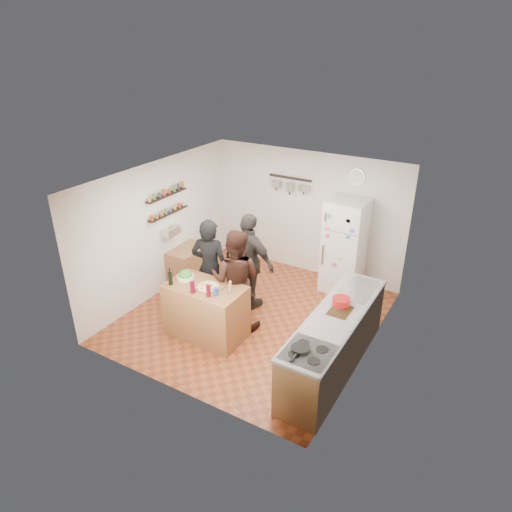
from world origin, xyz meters
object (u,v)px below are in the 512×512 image
Objects in this scene: fridge at (344,246)px; wall_clock at (357,177)px; wine_bottle at (170,279)px; side_table at (189,265)px; person_left at (210,268)px; red_bowl at (341,301)px; skillet at (301,349)px; salt_canister at (216,292)px; prep_island at (206,311)px; person_center at (236,279)px; pepper_mill at (230,288)px; counter_run at (334,343)px; salad_bowl at (186,277)px; person_back at (249,262)px.

fridge is 1.29m from wall_clock.
wine_bottle is 1.83m from side_table.
person_left is 2.35m from red_bowl.
person_left is at bearing 151.13° from skillet.
prep_island is at bearing 158.20° from salt_canister.
fridge reaches higher than prep_island.
salt_canister is 0.07× the size of person_center.
person_left is (0.19, 0.80, -0.12)m from wine_bottle.
person_left reaches higher than side_table.
pepper_mill is at bearing -34.10° from side_table.
prep_island is 2.11m from counter_run.
salt_canister is 1.90m from counter_run.
salad_bowl is 1.07× the size of red_bowl.
salad_bowl is 0.29m from wine_bottle.
person_back reaches higher than salad_bowl.
counter_run is at bearing 157.22° from person_left.
person_center is at bearing -114.30° from wall_clock.
person_left is at bearing -33.72° from side_table.
wall_clock reaches higher than prep_island.
salt_canister is at bearing -40.09° from side_table.
skillet is (2.49, -0.47, -0.07)m from wine_bottle.
wall_clock reaches higher than side_table.
wine_bottle is at bearing -156.25° from prep_island.
prep_island is 0.69× the size of fridge.
person_center reaches higher than salad_bowl.
side_table is at bearing -148.73° from wall_clock.
counter_run is at bearing 157.93° from person_center.
prep_island is at bearing -117.50° from fridge.
fridge is (-0.65, 3.27, -0.04)m from skillet.
red_bowl is 0.87× the size of wall_clock.
salt_canister is at bearing -131.42° from pepper_mill.
pepper_mill is at bearing 115.32° from person_back.
fridge is at bearing -120.28° from person_back.
person_left is (0.11, 0.53, -0.05)m from salad_bowl.
wine_bottle is at bearing 60.99° from person_left.
wall_clock is at bearing -114.69° from person_back.
prep_island is 2.18m from red_bowl.
skillet reaches higher than prep_island.
red_bowl is at bearing 11.87° from salad_bowl.
person_center is at bearing 109.38° from person_back.
prep_island is 0.48× the size of counter_run.
wall_clock is (1.09, 2.41, 1.28)m from person_center.
side_table is (-3.44, 1.00, -0.09)m from counter_run.
prep_island is 0.79m from person_left.
person_left is (-0.31, 0.58, 0.44)m from prep_island.
fridge is (1.65, 2.00, 0.01)m from person_left.
side_table is (-1.65, 1.39, -0.60)m from salt_canister.
pepper_mill is at bearing -161.98° from red_bowl.
red_bowl is at bearing -73.32° from wall_clock.
counter_run is (2.40, -0.30, -0.44)m from person_left.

